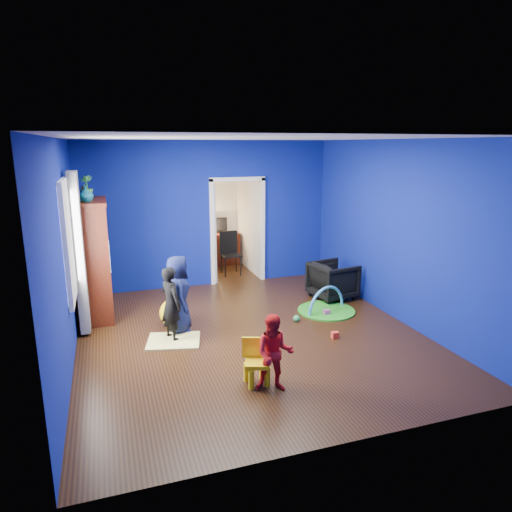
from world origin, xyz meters
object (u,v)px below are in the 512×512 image
object	(u,v)px
tv_armoire	(92,260)
toddler_red	(275,353)
vase	(86,194)
crt_tv	(94,257)
kid_chair	(257,365)
hopper_ball	(173,313)
play_mat	(326,311)
child_black	(171,304)
armchair	(333,280)
child_navy	(178,294)
folding_chair	(231,254)
study_desk	(220,249)

from	to	relation	value
tv_armoire	toddler_red	bearing A→B (deg)	-57.79
vase	crt_tv	xyz separation A→B (m)	(0.04, 0.30, -1.06)
crt_tv	vase	bearing A→B (deg)	-97.59
vase	kid_chair	distance (m)	3.73
hopper_ball	kid_chair	world-z (taller)	kid_chair
crt_tv	play_mat	distance (m)	4.00
kid_chair	hopper_ball	bearing A→B (deg)	126.69
child_black	toddler_red	bearing A→B (deg)	-177.42
armchair	vase	size ratio (longest dim) A/B	3.21
child_black	child_navy	xyz separation A→B (m)	(0.15, 0.27, 0.04)
armchair	folding_chair	distance (m)	2.56
toddler_red	study_desk	distance (m)	5.92
armchair	toddler_red	distance (m)	3.53
toddler_red	tv_armoire	bearing A→B (deg)	141.96
toddler_red	play_mat	xyz separation A→B (m)	(1.77, 2.15, -0.45)
child_navy	study_desk	world-z (taller)	child_navy
armchair	child_navy	distance (m)	3.07
toddler_red	hopper_ball	bearing A→B (deg)	129.33
folding_chair	play_mat	bearing A→B (deg)	-70.89
crt_tv	child_navy	bearing A→B (deg)	-42.73
armchair	toddler_red	bearing A→B (deg)	131.73
toddler_red	child_black	bearing A→B (deg)	136.75
armchair	kid_chair	bearing A→B (deg)	127.74
hopper_ball	crt_tv	bearing A→B (deg)	143.37
child_black	vase	size ratio (longest dim) A/B	4.71
child_navy	crt_tv	distance (m)	1.66
hopper_ball	kid_chair	bearing A→B (deg)	-72.33
tv_armoire	folding_chair	distance (m)	3.35
toddler_red	folding_chair	world-z (taller)	toddler_red
child_navy	vase	xyz separation A→B (m)	(-1.22, 0.79, 1.48)
folding_chair	armchair	bearing A→B (deg)	-57.06
study_desk	play_mat	bearing A→B (deg)	-75.59
armchair	child_black	size ratio (longest dim) A/B	0.68
hopper_ball	play_mat	distance (m)	2.62
child_black	child_navy	bearing A→B (deg)	-53.34
kid_chair	tv_armoire	bearing A→B (deg)	140.89
child_navy	folding_chair	world-z (taller)	child_navy
child_navy	tv_armoire	xyz separation A→B (m)	(-1.22, 1.09, 0.38)
tv_armoire	vase	bearing A→B (deg)	-90.00
armchair	kid_chair	distance (m)	3.48
child_black	play_mat	xyz separation A→B (m)	(2.70, 0.33, -0.54)
hopper_ball	armchair	bearing A→B (deg)	7.87
hopper_ball	study_desk	distance (m)	3.90
tv_armoire	kid_chair	world-z (taller)	tv_armoire
hopper_ball	play_mat	bearing A→B (deg)	-4.12
child_navy	play_mat	distance (m)	2.62
child_black	crt_tv	world-z (taller)	crt_tv
child_black	child_navy	world-z (taller)	child_navy
crt_tv	study_desk	world-z (taller)	crt_tv
toddler_red	vase	distance (m)	3.86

